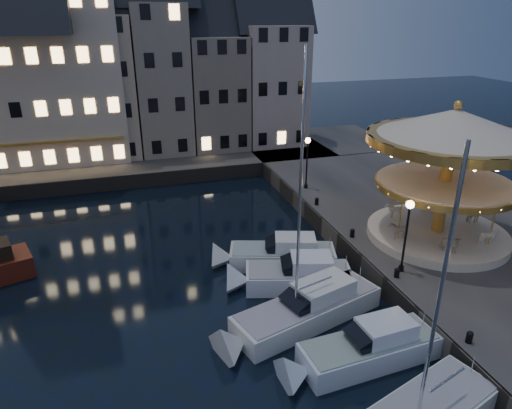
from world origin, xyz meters
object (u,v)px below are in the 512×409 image
object	(u,v)px
motorboat_d	(291,277)
motorboat_e	(275,256)
bollard_d	(317,201)
motorboat_c	(302,312)
streetlamp_c	(307,156)
bollard_a	(470,337)
bollard_b	(397,272)
motorboat_b	(361,352)
streetlamp_d	(485,167)
bollard_c	(352,233)
streetlamp_b	(407,226)
carousel	(451,151)

from	to	relation	value
motorboat_d	motorboat_e	xyz separation A→B (m)	(-0.03, 2.55, 0.00)
bollard_d	motorboat_c	bearing A→B (deg)	-117.15
motorboat_d	motorboat_c	bearing A→B (deg)	-101.65
streetlamp_c	motorboat_c	bearing A→B (deg)	-113.32
bollard_a	bollard_b	bearing A→B (deg)	90.00
motorboat_b	motorboat_d	size ratio (longest dim) A/B	1.05
motorboat_e	motorboat_c	bearing A→B (deg)	-96.37
streetlamp_d	streetlamp_c	bearing A→B (deg)	150.09
motorboat_b	bollard_c	bearing A→B (deg)	64.65
bollard_d	motorboat_e	size ratio (longest dim) A/B	0.08
streetlamp_c	bollard_b	bearing A→B (deg)	-92.45
bollard_d	motorboat_e	distance (m)	7.36
streetlamp_d	bollard_d	distance (m)	12.51
streetlamp_d	bollard_a	size ratio (longest dim) A/B	7.32
streetlamp_b	motorboat_e	xyz separation A→B (m)	(-5.64, 4.72, -3.38)
motorboat_c	carousel	bearing A→B (deg)	20.31
motorboat_c	motorboat_d	world-z (taller)	motorboat_c
bollard_d	bollard_b	bearing A→B (deg)	-90.00
bollard_d	carousel	distance (m)	10.24
motorboat_c	motorboat_b	bearing A→B (deg)	-67.32
motorboat_d	bollard_d	bearing A→B (deg)	57.33
motorboat_b	motorboat_c	world-z (taller)	motorboat_c
bollard_b	motorboat_c	distance (m)	5.80
streetlamp_b	carousel	bearing A→B (deg)	32.90
bollard_c	motorboat_c	distance (m)	8.04
streetlamp_c	motorboat_d	xyz separation A→B (m)	(-5.62, -11.33, -3.38)
bollard_c	carousel	world-z (taller)	carousel
streetlamp_d	motorboat_e	xyz separation A→B (m)	(-16.94, -2.28, -3.38)
bollard_b	bollard_c	world-z (taller)	same
bollard_b	streetlamp_c	bearing A→B (deg)	87.55
streetlamp_b	motorboat_b	size ratio (longest dim) A/B	0.57
streetlamp_d	motorboat_e	bearing A→B (deg)	-172.35
streetlamp_b	bollard_b	bearing A→B (deg)	-140.19
carousel	bollard_b	bearing A→B (deg)	-146.21
bollard_c	bollard_a	bearing A→B (deg)	-90.00
streetlamp_d	bollard_b	distance (m)	14.27
bollard_b	carousel	world-z (taller)	carousel
bollard_c	motorboat_e	world-z (taller)	motorboat_e
bollard_d	motorboat_c	size ratio (longest dim) A/B	0.05
streetlamp_d	carousel	bearing A→B (deg)	-148.97
streetlamp_d	motorboat_b	world-z (taller)	streetlamp_d
bollard_d	motorboat_d	xyz separation A→B (m)	(-5.02, -7.83, -0.96)
streetlamp_d	bollard_c	bearing A→B (deg)	-168.14
bollard_d	motorboat_b	xyz separation A→B (m)	(-4.27, -14.51, -0.96)
bollard_d	streetlamp_c	bearing A→B (deg)	80.27
motorboat_e	carousel	size ratio (longest dim) A/B	0.76
motorboat_e	bollard_b	bearing A→B (deg)	-46.00
bollard_b	bollard_c	distance (m)	5.00
bollard_a	streetlamp_d	bearing A→B (deg)	47.53
streetlamp_c	carousel	bearing A→B (deg)	-67.36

